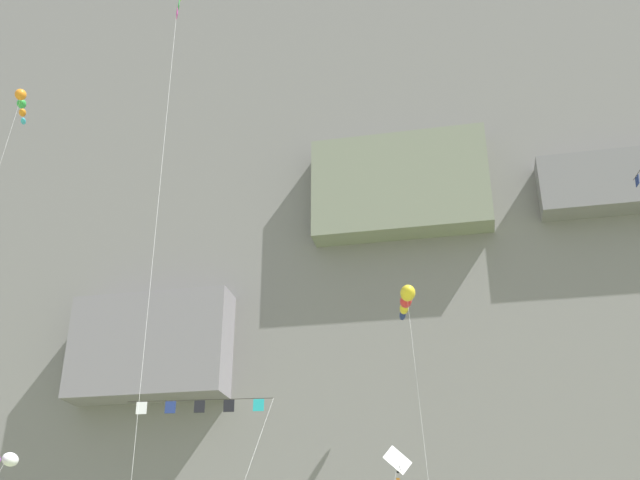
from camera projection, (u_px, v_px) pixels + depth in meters
The scene contains 6 objects.
cliff_face at pixel (416, 248), 69.72m from camera, with size 180.00×31.86×63.24m.
kite_banner_far_right at pixel (200, 413), 31.92m from camera, with size 6.48×5.24×10.03m.
kite_windsock_high_center at pixel (21, 104), 44.86m from camera, with size 1.97×6.32×29.59m.
kite_diamond_near_cliff at pixel (396, 467), 37.09m from camera, with size 2.14×3.72×9.19m.
kite_banner_upper_left at pixel (179, 17), 34.85m from camera, with size 2.48×4.73×29.15m.
kite_windsock_high_right at pixel (406, 301), 45.26m from camera, with size 2.40×10.22×18.97m.
Camera 1 is at (3.88, -7.22, 2.53)m, focal length 41.79 mm.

